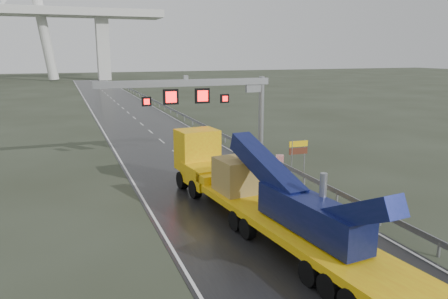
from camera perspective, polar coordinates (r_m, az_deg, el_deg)
name	(u,v)px	position (r m, az deg, el deg)	size (l,w,h in m)	color
ground	(290,250)	(21.63, 8.61, -12.90)	(400.00, 400.00, 0.00)	#2A2F21
road	(142,124)	(58.53, -10.71, 3.27)	(11.00, 200.00, 0.02)	black
guardrail	(210,128)	(50.29, -1.87, 2.78)	(0.20, 140.00, 1.40)	gray
sign_gantry	(210,96)	(37.09, -1.83, 6.94)	(14.90, 1.20, 7.42)	silver
heavy_haul_truck	(250,188)	(24.39, 3.40, -5.04)	(5.15, 20.85, 4.85)	yellow
exit_sign_pair	(298,150)	(34.02, 9.68, -0.13)	(1.57, 0.10, 2.68)	gray
striped_barrier	(280,161)	(36.15, 7.29, -1.51)	(0.61, 0.33, 1.04)	red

